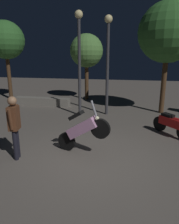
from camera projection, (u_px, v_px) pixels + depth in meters
name	position (u px, v px, depth m)	size (l,w,h in m)	color
ground_plane	(92.00, 160.00, 5.72)	(40.00, 40.00, 0.00)	#605951
motorcycle_pink_foreground	(82.00, 130.00, 5.90)	(1.63, 0.54, 1.63)	black
motorcycle_red_parked_left	(171.00, 124.00, 7.37)	(1.12, 1.35, 1.11)	black
person_rider_beside	(14.00, 122.00, 5.53)	(0.31, 0.67, 1.77)	black
streetlamp_near	(108.00, 53.00, 9.44)	(0.36, 0.36, 4.52)	#38383D
streetlamp_far	(79.00, 51.00, 9.23)	(0.36, 0.36, 4.67)	#38383D
tree_left_bg	(168.00, 33.00, 9.47)	(2.77, 2.77, 5.21)	#4C331E
tree_center_bg	(6.00, 40.00, 12.84)	(2.33, 2.33, 4.90)	#4C331E
tree_right_bg	(87.00, 51.00, 12.90)	(2.06, 2.06, 4.12)	#4C331E
planter_wall_low	(42.00, 101.00, 11.97)	(3.25, 0.50, 0.45)	gray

